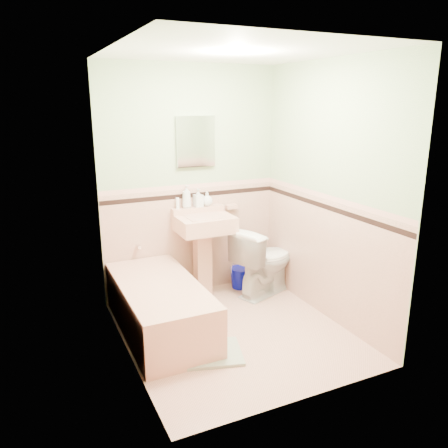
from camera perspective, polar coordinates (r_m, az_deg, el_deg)
name	(u,v)px	position (r m, az deg, el deg)	size (l,w,h in m)	color
floor	(235,332)	(4.36, 1.43, -13.59)	(2.20, 2.20, 0.00)	#D6A28C
ceiling	(237,51)	(3.84, 1.69, 21.19)	(2.20, 2.20, 0.00)	white
wall_back	(191,183)	(4.90, -4.22, 5.21)	(2.50, 2.50, 0.00)	beige
wall_front	(310,236)	(3.00, 10.96, -1.57)	(2.50, 2.50, 0.00)	beige
wall_left	(122,215)	(3.59, -12.90, 1.11)	(2.50, 2.50, 0.00)	beige
wall_right	(329,194)	(4.44, 13.21, 3.78)	(2.50, 2.50, 0.00)	beige
wainscot_back	(193,240)	(5.04, -4.02, -2.10)	(2.00, 2.00, 0.00)	#D8A791
wainscot_front	(305,325)	(3.25, 10.24, -12.54)	(2.00, 2.00, 0.00)	#D8A791
wainscot_left	(128,291)	(3.80, -12.14, -8.41)	(2.20, 2.20, 0.00)	#D8A791
wainscot_right	(324,257)	(4.60, 12.60, -4.18)	(2.20, 2.20, 0.00)	#D8A791
accent_back	(192,195)	(4.91, -4.11, 3.68)	(2.00, 2.00, 0.00)	black
accent_front	(308,254)	(3.05, 10.64, -3.82)	(2.00, 2.00, 0.00)	black
accent_left	(125,231)	(3.63, -12.50, -0.85)	(2.20, 2.20, 0.00)	black
accent_right	(326,207)	(4.46, 12.92, 2.13)	(2.20, 2.20, 0.00)	black
cap_back	(192,186)	(4.89, -4.13, 4.83)	(2.00, 2.00, 0.00)	#D69E8E
cap_front	(308,240)	(3.02, 10.73, -2.03)	(2.00, 2.00, 0.00)	#D69E8E
cap_left	(124,219)	(3.60, -12.59, 0.68)	(2.20, 2.20, 0.00)	#D69E8E
cap_right	(327,197)	(4.43, 13.00, 3.38)	(2.20, 2.20, 0.00)	#D69E8E
bathtub	(160,309)	(4.33, -8.18, -10.64)	(0.70, 1.50, 0.45)	tan
tub_faucet	(138,246)	(4.82, -10.87, -2.80)	(0.04, 0.04, 0.12)	silver
sink	(205,257)	(4.90, -2.49, -4.25)	(0.59, 0.49, 0.93)	tan
sink_faucet	(199,211)	(4.89, -3.18, 1.61)	(0.02, 0.02, 0.10)	silver
medicine_cabinet	(196,142)	(4.83, -3.63, 10.46)	(0.43, 0.04, 0.53)	white
soap_dish	(231,207)	(5.11, 0.95, 2.22)	(0.13, 0.08, 0.04)	tan
soap_bottle_left	(187,197)	(4.84, -4.81, 3.51)	(0.10, 0.10, 0.25)	#B2B2B2
soap_bottle_mid	(198,198)	(4.90, -3.31, 3.36)	(0.09, 0.09, 0.20)	#B2B2B2
soap_bottle_right	(207,199)	(4.94, -2.18, 3.24)	(0.12, 0.12, 0.16)	#B2B2B2
tube	(178,203)	(4.82, -5.95, 2.64)	(0.04, 0.04, 0.12)	white
toilet	(264,261)	(5.04, 5.15, -4.67)	(0.44, 0.76, 0.78)	white
bucket	(240,278)	(5.27, 2.10, -6.85)	(0.24, 0.24, 0.24)	#070CA5
bath_mat	(202,354)	(4.00, -2.79, -16.23)	(0.67, 0.45, 0.03)	gray
shoe	(196,358)	(3.87, -3.58, -16.74)	(0.14, 0.06, 0.05)	#BF1E59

